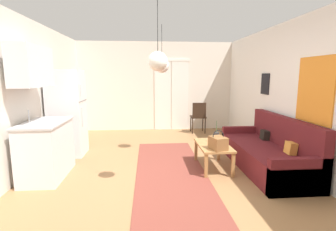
{
  "coord_description": "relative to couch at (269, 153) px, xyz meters",
  "views": [
    {
      "loc": [
        -0.25,
        -3.66,
        1.65
      ],
      "look_at": [
        0.17,
        1.45,
        0.81
      ],
      "focal_mm": 26.6,
      "sensor_mm": 36.0,
      "label": 1
    }
  ],
  "objects": [
    {
      "name": "ground_plane",
      "position": [
        -1.88,
        -0.43,
        -0.33
      ],
      "size": [
        5.14,
        8.23,
        0.1
      ],
      "primitive_type": "cube",
      "color": "#996D44"
    },
    {
      "name": "wall_back",
      "position": [
        -1.87,
        3.43,
        1.02
      ],
      "size": [
        4.74,
        0.13,
        2.61
      ],
      "color": "silver",
      "rests_on": "ground_plane"
    },
    {
      "name": "wall_right",
      "position": [
        0.44,
        -0.43,
        1.03
      ],
      "size": [
        0.12,
        7.83,
        2.61
      ],
      "color": "white",
      "rests_on": "ground_plane"
    },
    {
      "name": "wall_left",
      "position": [
        -4.21,
        -0.43,
        1.03
      ],
      "size": [
        0.12,
        7.83,
        2.61
      ],
      "color": "silver",
      "rests_on": "ground_plane"
    },
    {
      "name": "area_rug",
      "position": [
        -1.76,
        -0.02,
        -0.27
      ],
      "size": [
        1.17,
        3.49,
        0.01
      ],
      "primitive_type": "cube",
      "color": "brown",
      "rests_on": "ground_plane"
    },
    {
      "name": "couch",
      "position": [
        0.0,
        0.0,
        0.0
      ],
      "size": [
        0.87,
        2.19,
        0.92
      ],
      "color": "#5B191E",
      "rests_on": "ground_plane"
    },
    {
      "name": "coffee_table",
      "position": [
        -0.99,
        0.08,
        0.1
      ],
      "size": [
        0.53,
        0.92,
        0.44
      ],
      "color": "#A87542",
      "rests_on": "ground_plane"
    },
    {
      "name": "bamboo_vase",
      "position": [
        -0.91,
        0.2,
        0.26
      ],
      "size": [
        0.09,
        0.09,
        0.4
      ],
      "color": "#2D2D33",
      "rests_on": "coffee_table"
    },
    {
      "name": "handbag",
      "position": [
        -0.99,
        -0.22,
        0.27
      ],
      "size": [
        0.29,
        0.33,
        0.32
      ],
      "color": "brown",
      "rests_on": "coffee_table"
    },
    {
      "name": "refrigerator",
      "position": [
        -3.78,
        1.09,
        0.6
      ],
      "size": [
        0.67,
        0.63,
        1.75
      ],
      "color": "white",
      "rests_on": "ground_plane"
    },
    {
      "name": "kitchen_counter",
      "position": [
        -3.81,
        -0.07,
        0.52
      ],
      "size": [
        0.6,
        1.05,
        2.09
      ],
      "color": "silver",
      "rests_on": "ground_plane"
    },
    {
      "name": "accent_chair",
      "position": [
        -0.7,
        2.81,
        0.23
      ],
      "size": [
        0.43,
        0.41,
        0.88
      ],
      "rotation": [
        0.0,
        0.0,
        3.12
      ],
      "color": "black",
      "rests_on": "ground_plane"
    },
    {
      "name": "pendant_lamp_near",
      "position": [
        -2.0,
        -0.8,
        1.55
      ],
      "size": [
        0.26,
        0.26,
        0.92
      ],
      "color": "black"
    },
    {
      "name": "pendant_lamp_far",
      "position": [
        -1.85,
        0.89,
        1.55
      ],
      "size": [
        0.29,
        0.29,
        0.92
      ],
      "color": "black"
    }
  ]
}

